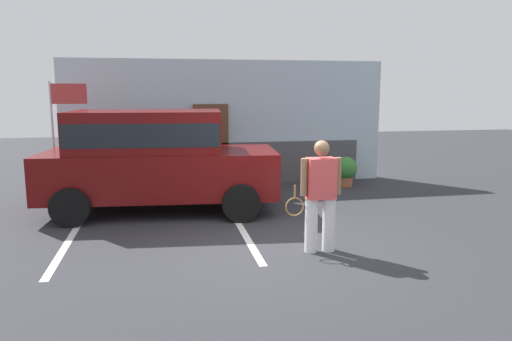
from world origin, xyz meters
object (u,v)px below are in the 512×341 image
Objects in this scene: parked_suv at (155,156)px; tennis_player_man at (320,195)px; flag_pole at (61,117)px; potted_plant_by_porch at (345,170)px.

tennis_player_man is at bearing -45.50° from parked_suv.
parked_suv is 2.75m from flag_pole.
tennis_player_man is 6.58m from flag_pole.
flag_pole reaches higher than potted_plant_by_porch.
potted_plant_by_porch is at bearing 25.22° from parked_suv.
flag_pole is at bearing -179.41° from potted_plant_by_porch.
flag_pole reaches higher than parked_suv.
parked_suv is 5.12m from potted_plant_by_porch.
flag_pole reaches higher than tennis_player_man.
flag_pole is (-2.06, 1.69, 0.71)m from parked_suv.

